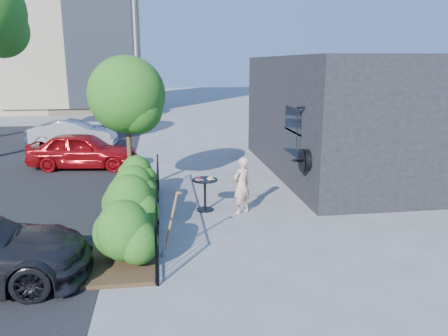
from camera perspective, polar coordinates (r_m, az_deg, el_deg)
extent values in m
plane|color=gray|center=(10.77, -0.51, -6.97)|extent=(120.00, 120.00, 0.00)
cube|color=black|center=(16.13, 17.09, 6.65)|extent=(6.00, 9.00, 4.00)
cube|color=black|center=(13.13, 9.00, 4.74)|extent=(0.04, 1.60, 1.40)
cube|color=black|center=(13.13, 9.02, 4.74)|extent=(0.05, 1.70, 0.06)
cylinder|color=black|center=(11.80, 10.60, 0.96)|extent=(0.18, 0.60, 0.60)
cylinder|color=black|center=(11.77, 10.14, 0.95)|extent=(0.03, 0.64, 0.64)
cube|color=black|center=(12.05, 10.03, 7.76)|extent=(0.25, 0.06, 0.06)
cylinder|color=black|center=(12.10, 9.56, 5.17)|extent=(0.02, 0.02, 1.05)
cylinder|color=black|center=(7.71, -8.78, -11.37)|extent=(0.05, 0.05, 1.10)
cylinder|color=black|center=(10.51, -8.68, -4.49)|extent=(0.05, 0.05, 1.10)
cylinder|color=black|center=(13.39, -8.62, -0.53)|extent=(0.05, 0.05, 1.10)
cube|color=black|center=(10.36, -8.78, -1.80)|extent=(0.03, 6.00, 0.03)
cube|color=black|center=(10.65, -8.59, -6.79)|extent=(0.03, 6.00, 0.03)
cylinder|color=black|center=(7.80, -8.77, -11.06)|extent=(0.02, 0.02, 1.04)
cylinder|color=black|center=(7.98, -8.76, -10.46)|extent=(0.02, 0.02, 1.04)
cylinder|color=black|center=(8.17, -8.76, -9.89)|extent=(0.02, 0.02, 1.04)
cylinder|color=black|center=(8.35, -8.75, -9.35)|extent=(0.02, 0.02, 1.04)
cylinder|color=black|center=(8.53, -8.74, -8.83)|extent=(0.02, 0.02, 1.04)
cylinder|color=black|center=(8.72, -8.73, -8.33)|extent=(0.02, 0.02, 1.04)
cylinder|color=black|center=(8.91, -8.73, -7.85)|extent=(0.02, 0.02, 1.04)
cylinder|color=black|center=(9.09, -8.72, -7.40)|extent=(0.02, 0.02, 1.04)
cylinder|color=black|center=(9.28, -8.71, -6.96)|extent=(0.02, 0.02, 1.04)
cylinder|color=black|center=(9.47, -8.71, -6.54)|extent=(0.02, 0.02, 1.04)
cylinder|color=black|center=(9.66, -8.70, -6.13)|extent=(0.02, 0.02, 1.04)
cylinder|color=black|center=(9.84, -8.69, -5.74)|extent=(0.02, 0.02, 1.04)
cylinder|color=black|center=(10.03, -8.69, -5.37)|extent=(0.02, 0.02, 1.04)
cylinder|color=black|center=(10.22, -8.68, -5.00)|extent=(0.02, 0.02, 1.04)
cylinder|color=black|center=(10.41, -8.68, -4.66)|extent=(0.02, 0.02, 1.04)
cylinder|color=black|center=(10.60, -8.67, -4.32)|extent=(0.02, 0.02, 1.04)
cylinder|color=black|center=(10.79, -8.67, -4.00)|extent=(0.02, 0.02, 1.04)
cylinder|color=black|center=(10.98, -8.66, -3.68)|extent=(0.02, 0.02, 1.04)
cylinder|color=black|center=(11.18, -8.66, -3.38)|extent=(0.02, 0.02, 1.04)
cylinder|color=black|center=(11.37, -8.66, -3.09)|extent=(0.02, 0.02, 1.04)
cylinder|color=black|center=(11.56, -8.65, -2.81)|extent=(0.02, 0.02, 1.04)
cylinder|color=black|center=(11.75, -8.65, -2.53)|extent=(0.02, 0.02, 1.04)
cylinder|color=black|center=(11.94, -8.64, -2.27)|extent=(0.02, 0.02, 1.04)
cylinder|color=black|center=(12.14, -8.64, -2.02)|extent=(0.02, 0.02, 1.04)
cylinder|color=black|center=(12.33, -8.64, -1.77)|extent=(0.02, 0.02, 1.04)
cylinder|color=black|center=(12.52, -8.63, -1.53)|extent=(0.02, 0.02, 1.04)
cylinder|color=black|center=(12.72, -8.63, -1.29)|extent=(0.02, 0.02, 1.04)
cylinder|color=black|center=(12.91, -8.63, -1.07)|extent=(0.02, 0.02, 1.04)
cylinder|color=black|center=(13.10, -8.62, -0.85)|extent=(0.02, 0.02, 1.04)
cylinder|color=black|center=(13.30, -8.62, -0.64)|extent=(0.02, 0.02, 1.04)
cube|color=#382616|center=(10.71, -12.35, -7.19)|extent=(1.30, 6.00, 0.08)
ellipsoid|color=#1B5814|center=(8.42, -12.91, -8.25)|extent=(1.10, 1.10, 1.24)
ellipsoid|color=#1B5814|center=(9.92, -12.20, -4.83)|extent=(1.10, 1.10, 1.24)
ellipsoid|color=#1B5814|center=(11.35, -11.71, -2.46)|extent=(1.10, 1.10, 1.24)
ellipsoid|color=#1B5814|center=(12.70, -11.36, -0.73)|extent=(1.10, 1.10, 1.24)
cylinder|color=#3F2B19|center=(13.09, -12.23, 1.90)|extent=(0.14, 0.14, 2.40)
sphere|color=#1B5814|center=(12.87, -12.59, 9.07)|extent=(2.20, 2.20, 2.20)
sphere|color=#1B5814|center=(12.68, -11.22, 7.57)|extent=(1.43, 1.43, 1.43)
cylinder|color=black|center=(11.31, -2.52, -1.56)|extent=(0.67, 0.67, 0.03)
cylinder|color=black|center=(11.43, -2.50, -3.56)|extent=(0.07, 0.07, 0.81)
cylinder|color=black|center=(11.55, -2.48, -5.45)|extent=(0.45, 0.45, 0.03)
cube|color=white|center=(11.29, -3.26, -1.50)|extent=(0.20, 0.20, 0.01)
cube|color=white|center=(11.32, -1.77, -1.43)|extent=(0.20, 0.20, 0.01)
torus|color=#470B16|center=(11.28, -3.26, -1.36)|extent=(0.15, 0.15, 0.05)
torus|color=#B87F4E|center=(11.32, -1.77, -1.30)|extent=(0.15, 0.15, 0.05)
imported|color=#D4AB89|center=(11.15, 2.36, -2.28)|extent=(0.64, 0.58, 1.47)
cylinder|color=brown|center=(8.76, -6.93, -6.91)|extent=(0.33, 0.05, 1.21)
cube|color=gray|center=(9.00, -7.96, -10.71)|extent=(0.08, 0.18, 0.25)
cylinder|color=brown|center=(8.58, -5.79, -3.23)|extent=(0.10, 0.10, 0.05)
imported|color=#A00D12|center=(16.77, -17.91, 2.20)|extent=(4.06, 2.08, 1.32)
imported|color=#A9A9AE|center=(21.08, -19.13, 4.25)|extent=(3.95, 1.62, 1.27)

